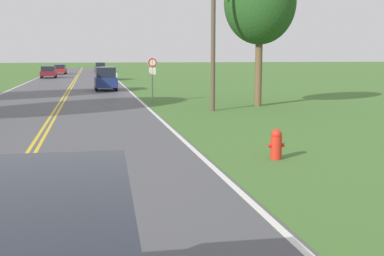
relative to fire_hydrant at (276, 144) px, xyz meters
The scene contains 9 objects.
fire_hydrant is the anchor object (origin of this frame).
traffic_sign 17.94m from the fire_hydrant, 94.25° to the left, with size 0.60×0.10×2.82m.
utility_pole_midground 12.88m from the fire_hydrant, 84.22° to the left, with size 1.80×0.24×7.96m.
tree_behind_sign 15.77m from the fire_hydrant, 72.43° to the left, with size 4.14×4.14×8.34m.
car_dark_blue_suv_mid_near 29.03m from the fire_hydrant, 97.83° to the left, with size 1.88×3.99×1.97m.
car_white_van_mid_far 46.83m from the fire_hydrant, 93.82° to the left, with size 2.03×4.31×1.58m.
car_maroon_hatchback_receding 54.13m from the fire_hydrant, 101.25° to the left, with size 2.00×4.25×1.55m.
car_red_hatchback_distant 66.49m from the fire_hydrant, 98.51° to the left, with size 1.91×3.82×1.51m.
car_black_suv_horizon 72.82m from the fire_hydrant, 92.79° to the left, with size 1.88×4.73×1.71m.
Camera 1 is at (1.86, 2.90, 2.98)m, focal length 45.00 mm.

